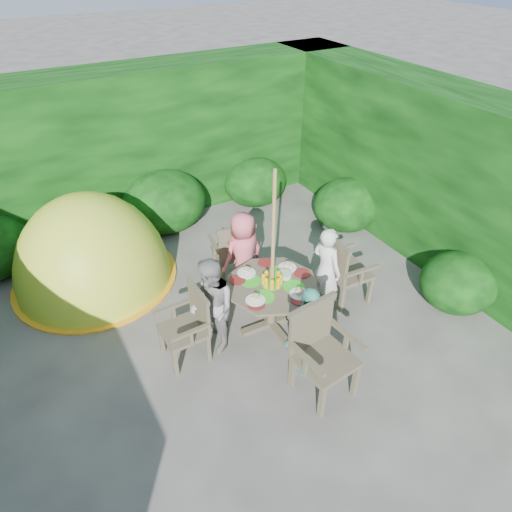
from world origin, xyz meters
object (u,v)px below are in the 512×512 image
garden_chair_back (234,250)px  child_front (307,331)px  garden_chair_left (189,324)px  garden_chair_front (320,350)px  patio_table (272,290)px  dome_tent (97,279)px  child_left (212,307)px  child_back (244,254)px  child_right (326,270)px  parasol_pole (273,256)px  garden_chair_right (343,269)px

garden_chair_back → child_front: bearing=97.5°
child_front → garden_chair_back: bearing=72.4°
garden_chair_left → garden_chair_front: 1.54m
patio_table → dome_tent: (-1.76, 2.08, -0.57)m
child_left → child_back: size_ratio=1.01×
garden_chair_front → child_right: child_right is taller
garden_chair_left → child_right: (1.90, -0.08, 0.13)m
parasol_pole → dome_tent: parasol_pole is taller
child_left → child_front: child_left is taller
garden_chair_right → dome_tent: 3.59m
garden_chair_right → dome_tent: dome_tent is taller
patio_table → child_right: (0.80, -0.03, 0.05)m
patio_table → garden_chair_left: garden_chair_left is taller
dome_tent → garden_chair_left: bearing=-84.2°
garden_chair_left → child_left: child_left is taller
garden_chair_front → child_left: size_ratio=0.83×
garden_chair_back → child_left: size_ratio=0.75×
garden_chair_right → child_right: 0.31m
parasol_pole → child_back: (0.03, 0.80, -0.48)m
garden_chair_right → child_front: (-1.12, -0.76, 0.06)m
garden_chair_front → child_back: 1.89m
garden_chair_right → garden_chair_front: size_ratio=0.94×
child_front → dome_tent: size_ratio=0.44×
patio_table → child_back: child_back is taller
parasol_pole → garden_chair_right: bearing=-2.1°
dome_tent → parasol_pole: bearing=-61.9°
dome_tent → child_front: bearing=-71.1°
parasol_pole → garden_chair_right: (1.09, -0.04, -0.57)m
parasol_pole → garden_chair_front: bearing=-92.9°
garden_chair_left → garden_chair_front: bearing=40.7°
garden_chair_front → dome_tent: (-1.70, 3.17, -0.56)m
garden_chair_front → child_left: bearing=117.9°
child_right → child_left: 1.60m
parasol_pole → garden_chair_left: 1.26m
garden_chair_left → dome_tent: size_ratio=0.34×
garden_chair_back → garden_chair_left: bearing=52.2°
garden_chair_back → child_front: 1.90m
dome_tent → child_back: bearing=-47.7°
garden_chair_left → child_front: 1.37m
parasol_pole → garden_chair_front: parasol_pole is taller
parasol_pole → child_back: 0.93m
patio_table → garden_chair_right: (1.09, -0.04, -0.05)m
child_left → dome_tent: size_ratio=0.47×
garden_chair_right → child_right: (-0.29, 0.01, 0.09)m
patio_table → child_left: (-0.80, 0.03, 0.06)m
patio_table → child_right: size_ratio=0.98×
patio_table → dome_tent: bearing=130.1°
child_back → garden_chair_front: bearing=80.8°
patio_table → garden_chair_front: garden_chair_front is taller
child_back → child_front: 1.60m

